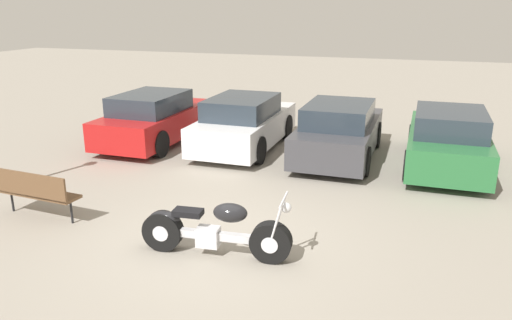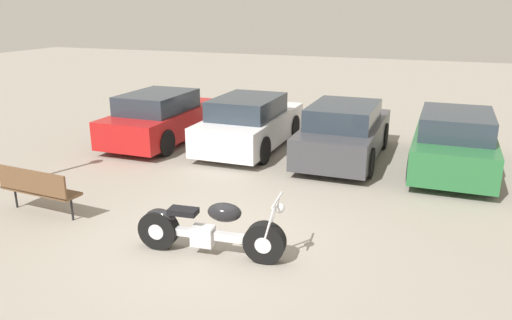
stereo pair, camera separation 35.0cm
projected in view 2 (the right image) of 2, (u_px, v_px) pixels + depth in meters
The scene contains 7 objects.
ground_plane at pixel (212, 243), 8.00m from camera, with size 60.00×60.00×0.00m, color gray.
motorcycle at pixel (209, 230), 7.51m from camera, with size 2.33×0.62×1.02m.
parked_car_red at pixel (162, 118), 13.73m from camera, with size 1.78×4.05×1.40m.
parked_car_white at pixel (250, 123), 13.11m from camera, with size 1.78×4.05×1.40m.
parked_car_dark_grey at pixel (344, 132), 12.18m from camera, with size 1.78×4.05×1.40m.
parked_car_green at pixel (454, 142), 11.31m from camera, with size 1.78×4.05×1.40m.
park_bench at pixel (37, 187), 8.88m from camera, with size 1.61×0.51×0.89m.
Camera 2 is at (3.24, -6.51, 3.65)m, focal length 35.00 mm.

